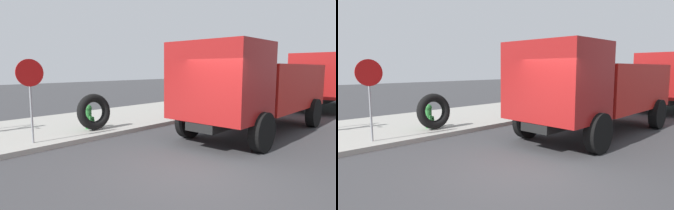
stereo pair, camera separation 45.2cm
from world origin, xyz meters
TOP-DOWN VIEW (x-y plane):
  - ground_plane at (0.00, 0.00)m, footprint 80.00×80.00m
  - sidewalk_curb at (0.00, 6.50)m, footprint 36.00×5.00m
  - fire_hydrant at (0.47, 5.13)m, footprint 0.26×0.58m
  - loose_tire at (0.50, 4.81)m, footprint 1.26×0.50m
  - stop_sign at (-1.68, 4.54)m, footprint 0.76×0.08m
  - dump_truck_red at (4.47, 0.89)m, footprint 7.03×2.86m
  - dump_truck_green at (13.09, 0.61)m, footprint 7.05×2.91m

SIDE VIEW (x-z plane):
  - ground_plane at x=0.00m, z-range 0.00..0.00m
  - sidewalk_curb at x=0.00m, z-range 0.00..0.15m
  - fire_hydrant at x=0.47m, z-range 0.18..1.03m
  - loose_tire at x=0.50m, z-range 0.15..1.41m
  - dump_truck_red at x=4.47m, z-range 0.11..3.11m
  - dump_truck_green at x=13.09m, z-range 0.11..3.11m
  - stop_sign at x=-1.68m, z-range 0.61..2.98m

